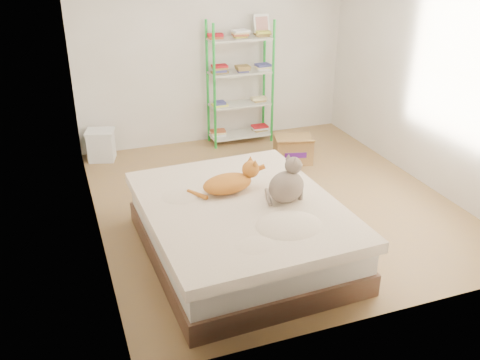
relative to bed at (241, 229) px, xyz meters
name	(u,v)px	position (x,y,z in m)	size (l,w,h in m)	color
room	(275,88)	(0.69, 0.89, 1.03)	(3.81, 4.21, 2.61)	#92704C
bed	(241,229)	(0.00, 0.00, 0.00)	(1.76, 2.17, 0.54)	brown
orange_cat	(227,181)	(-0.04, 0.25, 0.38)	(0.57, 0.31, 0.23)	orange
grey_cat	(287,180)	(0.40, -0.10, 0.48)	(0.31, 0.37, 0.42)	gray
shelf_unit	(241,82)	(1.00, 2.77, 0.60)	(0.88, 0.36, 1.74)	green
cardboard_box	(293,149)	(1.39, 1.84, -0.10)	(0.55, 0.55, 0.38)	#A68345
white_bin	(101,145)	(-0.96, 2.74, -0.06)	(0.42, 0.39, 0.41)	white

